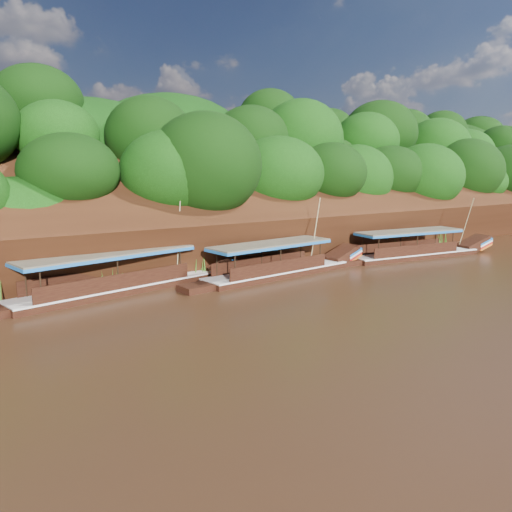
{
  "coord_description": "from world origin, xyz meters",
  "views": [
    {
      "loc": [
        -22.24,
        -20.19,
        7.41
      ],
      "look_at": [
        -4.0,
        7.0,
        1.6
      ],
      "focal_mm": 35.0,
      "sensor_mm": 36.0,
      "label": 1
    }
  ],
  "objects": [
    {
      "name": "reeds",
      "position": [
        -3.72,
        9.61,
        0.82
      ],
      "size": [
        47.86,
        1.97,
        1.85
      ],
      "color": "#38701C",
      "rests_on": "ground"
    },
    {
      "name": "riverbank",
      "position": [
        -0.01,
        22.73,
        1.89
      ],
      "size": [
        120.0,
        30.06,
        19.4
      ],
      "color": "#32180B",
      "rests_on": "ground"
    },
    {
      "name": "boat_1",
      "position": [
        -1.38,
        7.08,
        0.54
      ],
      "size": [
        14.0,
        3.45,
        5.76
      ],
      "rotation": [
        0.0,
        0.0,
        0.1
      ],
      "color": "black",
      "rests_on": "ground"
    },
    {
      "name": "boat_0",
      "position": [
        12.31,
        6.3,
        0.53
      ],
      "size": [
        14.53,
        3.93,
        5.35
      ],
      "rotation": [
        0.0,
        0.0,
        -0.13
      ],
      "color": "black",
      "rests_on": "ground"
    },
    {
      "name": "ground",
      "position": [
        0.0,
        0.0,
        0.0
      ],
      "size": [
        160.0,
        160.0,
        0.0
      ],
      "primitive_type": "plane",
      "color": "black",
      "rests_on": "ground"
    },
    {
      "name": "boat_2",
      "position": [
        -11.79,
        8.81,
        0.57
      ],
      "size": [
        16.08,
        5.03,
        6.23
      ],
      "rotation": [
        0.0,
        0.0,
        0.19
      ],
      "color": "black",
      "rests_on": "ground"
    }
  ]
}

